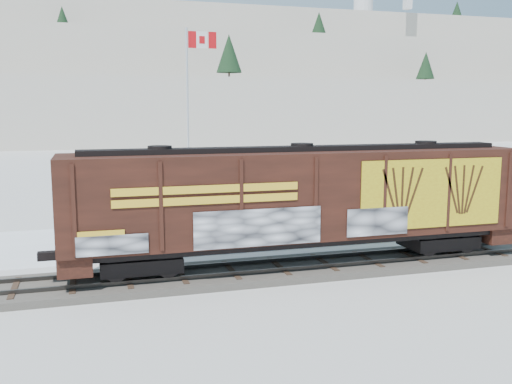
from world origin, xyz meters
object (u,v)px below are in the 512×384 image
object	(u,v)px
car_silver	(174,228)
car_dark	(322,219)
car_white	(243,227)
flagpole	(190,148)
hopper_railcar	(302,198)

from	to	relation	value
car_silver	car_dark	world-z (taller)	car_dark
car_silver	car_white	size ratio (longest dim) A/B	0.94
flagpole	hopper_railcar	bearing A→B (deg)	-81.21
hopper_railcar	car_silver	xyz separation A→B (m)	(-4.23, 6.60, -2.31)
flagpole	car_dark	size ratio (longest dim) A/B	2.26
car_silver	car_dark	distance (m)	7.92
flagpole	car_silver	bearing A→B (deg)	-106.33
hopper_railcar	car_white	distance (m)	6.11
hopper_railcar	car_dark	distance (m)	7.82
car_silver	car_dark	size ratio (longest dim) A/B	0.83
flagpole	car_white	size ratio (longest dim) A/B	2.55
flagpole	car_silver	xyz separation A→B (m)	(-2.10, -7.17, -3.49)
hopper_railcar	flagpole	world-z (taller)	flagpole
flagpole	car_white	xyz separation A→B (m)	(1.19, -8.19, -3.47)
hopper_railcar	flagpole	xyz separation A→B (m)	(-2.13, 13.77, 1.18)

